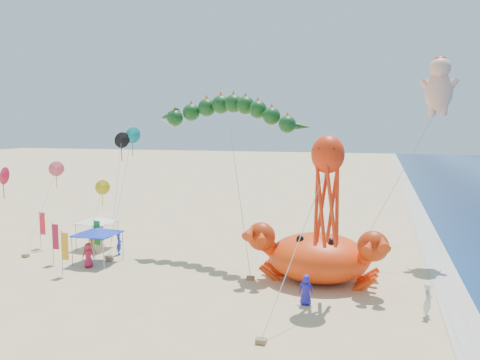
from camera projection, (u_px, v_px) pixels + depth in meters
name	position (u px, v px, depth m)	size (l,w,h in m)	color
ground	(260.00, 280.00, 31.42)	(320.00, 320.00, 0.00)	#D1B784
foam_strip	(454.00, 299.00, 27.98)	(320.00, 320.00, 0.00)	silver
crab_inflatable	(318.00, 256.00, 30.97)	(9.07, 5.99, 3.98)	#F13B0C
dragon_kite	(227.00, 117.00, 35.94)	(12.43, 7.31, 12.33)	#113E16
cherub_kite	(439.00, 85.00, 35.68)	(7.35, 7.68, 15.60)	#FFB89B
octopus_kite	(327.00, 182.00, 26.92)	(3.47, 7.54, 9.79)	red
canopy_blue	(98.00, 231.00, 35.18)	(3.19, 3.19, 2.71)	gray
canopy_white	(97.00, 220.00, 39.49)	(2.98, 2.98, 2.71)	gray
feather_flags	(64.00, 235.00, 35.66)	(7.28, 5.94, 3.20)	gray
beachgoers	(144.00, 250.00, 35.81)	(27.87, 10.13, 1.89)	#22673E
small_kites	(83.00, 171.00, 37.73)	(8.72, 11.17, 10.28)	red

